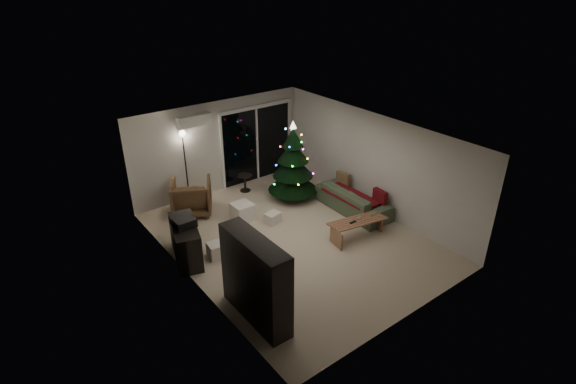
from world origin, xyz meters
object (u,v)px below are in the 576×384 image
Objects in this scene: media_cabinet at (186,241)px; christmas_tree at (293,161)px; sofa at (353,200)px; bookshelf at (246,284)px; armchair at (192,197)px; coffee_table at (357,228)px.

media_cabinet is 0.61× the size of christmas_tree.
media_cabinet is at bearing 83.40° from sofa.
bookshelf is at bearing -137.24° from christmas_tree.
armchair is at bearing 160.64° from christmas_tree.
christmas_tree is (2.51, -0.88, 0.63)m from armchair.
bookshelf reaches higher than coffee_table.
bookshelf is at bearing -73.31° from media_cabinet.
sofa is at bearing 45.29° from bookshelf.
armchair is at bearing 56.02° from sofa.
armchair is 4.06m from sofa.
media_cabinet is at bearing 89.46° from armchair.
christmas_tree is at bearing 29.62° from sofa.
christmas_tree is (-0.79, 1.48, 0.76)m from sofa.
media_cabinet is 3.68m from christmas_tree.
armchair reaches higher than sofa.
sofa is 1.55× the size of coffee_table.
coffee_table is (-0.80, -0.96, -0.09)m from sofa.
christmas_tree reaches higher than armchair.
media_cabinet is 2.01m from armchair.
armchair is at bearing 76.70° from media_cabinet.
bookshelf is 1.66× the size of armchair.
christmas_tree reaches higher than sofa.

